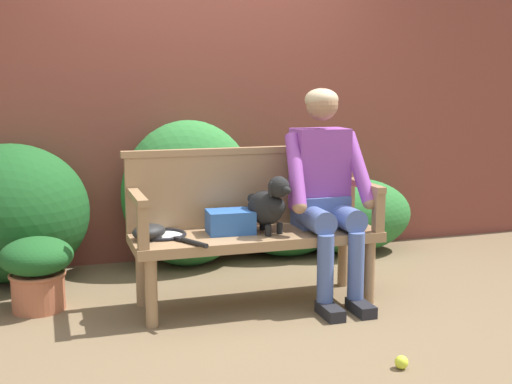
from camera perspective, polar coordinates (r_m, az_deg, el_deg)
ground_plane at (r=4.27m, az=0.00°, el=-9.42°), size 40.00×40.00×0.00m
brick_garden_fence at (r=5.38m, az=-4.53°, el=8.96°), size 8.00×0.30×2.67m
hedge_bush_mid_right at (r=5.34m, az=2.86°, el=-2.22°), size 0.84×0.53×0.60m
hedge_bush_far_left at (r=5.04m, az=-5.69°, el=-0.14°), size 1.00×0.68×1.09m
hedge_bush_mid_left at (r=4.94m, az=-19.94°, el=-1.67°), size 1.06×0.97×0.95m
hedge_bush_far_right at (r=5.49m, az=7.93°, el=-1.97°), size 1.04×0.64×0.60m
garden_bench at (r=4.16m, az=0.00°, el=-4.26°), size 1.52×0.51×0.46m
bench_backrest at (r=4.31m, az=-0.90°, el=0.52°), size 1.56×0.06×0.50m
bench_armrest_left_end at (r=3.87m, az=-9.80°, el=-1.45°), size 0.06×0.51×0.28m
bench_armrest_right_end at (r=4.30m, az=9.53°, el=-0.34°), size 0.06×0.51×0.28m
person_seated at (r=4.24m, az=5.81°, el=0.55°), size 0.56×0.65×1.33m
dog_on_bench at (r=4.07m, az=1.09°, el=-1.05°), size 0.26×0.36×0.36m
tennis_racket at (r=4.06m, az=-7.67°, el=-3.64°), size 0.39×0.57×0.03m
baseball_glove at (r=4.01m, az=-9.00°, el=-3.32°), size 0.28×0.27×0.09m
sports_bag at (r=4.12m, az=-2.17°, el=-2.51°), size 0.29×0.22×0.14m
tennis_ball at (r=3.45m, az=12.15°, el=-13.84°), size 0.07×0.07×0.07m
potted_plant at (r=4.31m, az=-17.96°, el=-6.16°), size 0.44×0.44×0.45m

